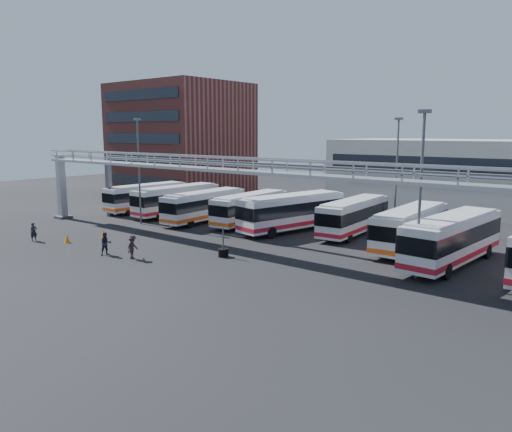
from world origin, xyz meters
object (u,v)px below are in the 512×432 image
Objects in this scene: light_pole_back at (397,167)px; bus_4 at (292,211)px; pedestrian_c at (132,247)px; bus_1 at (177,199)px; bus_5 at (354,215)px; bus_7 at (453,238)px; tire_stack at (223,252)px; cone_left at (103,234)px; bus_2 at (205,205)px; pedestrian_b at (106,244)px; pedestrian_a at (34,232)px; bus_3 at (251,207)px; light_pole_left at (139,165)px; cone_right at (67,238)px; bus_0 at (147,196)px; bus_6 at (411,227)px; light_pole_mid at (421,186)px.

light_pole_back is 10.70m from bus_4.
bus_1 is at bearing 18.82° from pedestrian_c.
bus_5 is 0.92× the size of bus_7.
bus_7 is at bearing 1.23° from bus_4.
bus_5 is at bearing 157.95° from bus_7.
cone_left is at bearing -172.53° from tire_stack.
pedestrian_b is (4.03, -14.28, -0.86)m from bus_2.
pedestrian_a is 0.91× the size of pedestrian_b.
bus_4 is (5.08, -0.22, 0.19)m from bus_3.
light_pole_left reaches higher than bus_2.
pedestrian_c is 2.48× the size of cone_right.
bus_0 is 20.57m from pedestrian_b.
light_pole_left is at bearing -146.40° from bus_3.
pedestrian_c reaches higher than cone_left.
cone_left is 12.49m from tire_stack.
bus_5 is at bearing 46.60° from cone_right.
bus_6 is (6.05, -2.30, 0.06)m from bus_5.
pedestrian_c is at bearing -141.25° from bus_7.
cone_left is (-7.79, 2.87, -0.54)m from pedestrian_c.
bus_3 is at bearing 175.58° from bus_7.
bus_4 is at bearing 176.51° from bus_6.
bus_1 is at bearing 147.77° from tire_stack.
pedestrian_a is at bearing -109.97° from bus_2.
bus_5 reaches higher than pedestrian_a.
bus_1 is 19.91m from bus_5.
bus_2 reaches higher than pedestrian_b.
bus_3 is (8.53, 6.56, -4.05)m from light_pole_left.
bus_7 is (10.00, -4.89, 0.16)m from bus_5.
light_pole_mid is 34.75m from bus_0.
light_pole_back is 0.90× the size of bus_4.
pedestrian_b is (-0.43, -16.10, -0.83)m from bus_3.
cone_left is (-10.88, -12.48, -1.54)m from bus_4.
bus_1 is at bearing -158.43° from light_pole_back.
light_pole_mid is 8.81m from bus_6.
bus_2 is 4.82m from bus_3.
bus_5 is at bearing -44.42° from pedestrian_c.
bus_2 is 24.63m from bus_7.
light_pole_left reaches higher than cone_left.
bus_3 is (-11.47, -7.44, -4.05)m from light_pole_back.
tire_stack is (15.74, 5.97, -0.41)m from pedestrian_a.
bus_4 is 15.69m from pedestrian_c.
bus_4 is at bearing 24.97° from light_pole_left.
light_pole_left is 6.02× the size of pedestrian_b.
pedestrian_c reaches higher than cone_right.
tire_stack reaches higher than cone_right.
light_pole_mid is at bearing -61.93° from light_pole_back.
light_pole_left reaches higher than tire_stack.
tire_stack is (7.02, 5.02, -0.49)m from pedestrian_b.
cone_left is (-15.94, -14.59, -1.40)m from bus_5.
bus_1 reaches higher than bus_2.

